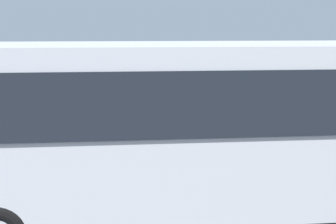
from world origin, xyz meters
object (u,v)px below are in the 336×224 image
(stunt_motorcycle, at_px, (86,113))
(parked_motorcycle_silver, at_px, (168,160))
(spectator_left, at_px, (236,126))
(spectator_right, at_px, (162,127))
(spectator_far_left, at_px, (277,124))
(tour_bus, at_px, (239,133))
(traffic_cone, at_px, (161,121))
(parked_motorcycle_dark, at_px, (286,159))
(spectator_centre, at_px, (202,128))

(stunt_motorcycle, bearing_deg, parked_motorcycle_silver, 113.21)
(spectator_left, xyz_separation_m, spectator_right, (1.85, -0.14, -0.00))
(spectator_far_left, relative_size, parked_motorcycle_silver, 0.85)
(tour_bus, xyz_separation_m, parked_motorcycle_silver, (1.02, -2.18, -1.16))
(spectator_left, bearing_deg, traffic_cone, -71.42)
(parked_motorcycle_dark, bearing_deg, traffic_cone, -65.60)
(spectator_far_left, xyz_separation_m, spectator_right, (2.98, -0.01, 0.00))
(spectator_right, bearing_deg, parked_motorcycle_silver, 91.71)
(spectator_centre, relative_size, stunt_motorcycle, 0.84)
(traffic_cone, bearing_deg, stunt_motorcycle, -0.87)
(spectator_left, bearing_deg, stunt_motorcycle, -47.26)
(spectator_left, relative_size, parked_motorcycle_silver, 0.86)
(spectator_right, distance_m, traffic_cone, 4.26)
(spectator_far_left, height_order, parked_motorcycle_silver, spectator_far_left)
(tour_bus, xyz_separation_m, parked_motorcycle_dark, (-1.75, -1.97, -1.16))
(spectator_left, bearing_deg, spectator_far_left, -173.72)
(spectator_far_left, height_order, parked_motorcycle_dark, spectator_far_left)
(tour_bus, distance_m, spectator_far_left, 3.68)
(tour_bus, distance_m, stunt_motorcycle, 8.05)
(spectator_centre, distance_m, traffic_cone, 4.29)
(tour_bus, relative_size, spectator_left, 6.44)
(spectator_right, relative_size, parked_motorcycle_dark, 0.86)
(spectator_far_left, bearing_deg, stunt_motorcycle, -39.36)
(parked_motorcycle_dark, distance_m, traffic_cone, 5.81)
(spectator_centre, relative_size, traffic_cone, 2.73)
(traffic_cone, bearing_deg, parked_motorcycle_silver, 85.79)
(spectator_far_left, distance_m, traffic_cone, 4.98)
(stunt_motorcycle, bearing_deg, tour_bus, 113.80)
(spectator_far_left, distance_m, spectator_centre, 1.97)
(spectator_right, relative_size, traffic_cone, 2.80)
(parked_motorcycle_dark, bearing_deg, stunt_motorcycle, -46.99)
(spectator_centre, bearing_deg, spectator_far_left, -180.00)
(parked_motorcycle_silver, bearing_deg, parked_motorcycle_dark, 175.75)
(spectator_far_left, height_order, spectator_left, spectator_left)
(parked_motorcycle_silver, bearing_deg, spectator_centre, -137.91)
(spectator_centre, bearing_deg, traffic_cone, -81.62)
(spectator_centre, distance_m, parked_motorcycle_silver, 1.44)
(tour_bus, height_order, spectator_right, tour_bus)
(spectator_right, bearing_deg, traffic_cone, -95.49)
(spectator_centre, xyz_separation_m, stunt_motorcycle, (3.19, -4.23, -0.41))
(spectator_centre, relative_size, parked_motorcycle_dark, 0.84)
(spectator_far_left, xyz_separation_m, spectator_left, (1.13, 0.12, 0.01))
(tour_bus, xyz_separation_m, spectator_far_left, (-1.93, -3.08, -0.59))
(tour_bus, distance_m, parked_motorcycle_dark, 2.88)
(parked_motorcycle_dark, bearing_deg, tour_bus, 48.46)
(spectator_left, bearing_deg, spectator_centre, -8.51)
(spectator_right, bearing_deg, tour_bus, 108.81)
(spectator_left, distance_m, parked_motorcycle_silver, 2.06)
(tour_bus, distance_m, traffic_cone, 7.41)
(spectator_right, distance_m, parked_motorcycle_silver, 1.07)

